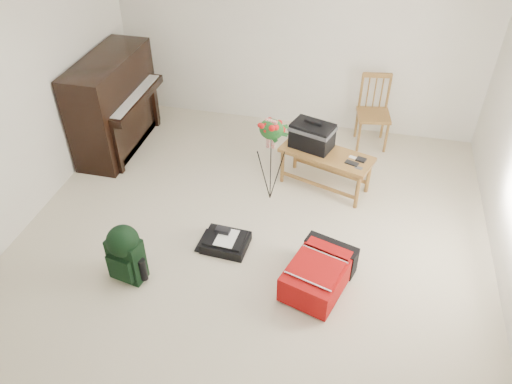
% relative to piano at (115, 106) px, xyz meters
% --- Properties ---
extents(floor, '(5.00, 5.50, 0.01)m').
position_rel_piano_xyz_m(floor, '(2.19, -1.60, -0.60)').
color(floor, beige).
rests_on(floor, ground).
extents(ceiling, '(5.00, 5.50, 0.01)m').
position_rel_piano_xyz_m(ceiling, '(2.19, -1.60, 1.90)').
color(ceiling, white).
rests_on(ceiling, wall_back).
extents(wall_back, '(5.00, 0.04, 2.50)m').
position_rel_piano_xyz_m(wall_back, '(2.19, 1.15, 0.65)').
color(wall_back, white).
rests_on(wall_back, floor).
extents(wall_left, '(0.04, 5.50, 2.50)m').
position_rel_piano_xyz_m(wall_left, '(-0.31, -1.60, 0.65)').
color(wall_left, white).
rests_on(wall_left, floor).
extents(piano, '(0.71, 1.50, 1.25)m').
position_rel_piano_xyz_m(piano, '(0.00, 0.00, 0.00)').
color(piano, black).
rests_on(piano, floor).
extents(bench, '(1.16, 0.75, 0.83)m').
position_rel_piano_xyz_m(bench, '(2.67, -0.28, -0.01)').
color(bench, olive).
rests_on(bench, floor).
extents(dining_chair, '(0.48, 0.48, 0.97)m').
position_rel_piano_xyz_m(dining_chair, '(3.31, 0.83, -0.13)').
color(dining_chair, olive).
rests_on(dining_chair, floor).
extents(red_suitcase, '(0.70, 0.88, 0.32)m').
position_rel_piano_xyz_m(red_suitcase, '(2.96, -1.86, -0.43)').
color(red_suitcase, '#BA0710').
rests_on(red_suitcase, floor).
extents(black_duffel, '(0.49, 0.40, 0.20)m').
position_rel_piano_xyz_m(black_duffel, '(1.94, -1.59, -0.53)').
color(black_duffel, black).
rests_on(black_duffel, floor).
extents(green_backpack, '(0.35, 0.33, 0.64)m').
position_rel_piano_xyz_m(green_backpack, '(1.13, -2.22, -0.25)').
color(green_backpack, black).
rests_on(green_backpack, floor).
extents(flower_stand, '(0.44, 0.44, 1.10)m').
position_rel_piano_xyz_m(flower_stand, '(2.23, -0.68, -0.06)').
color(flower_stand, black).
rests_on(flower_stand, floor).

